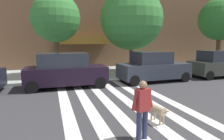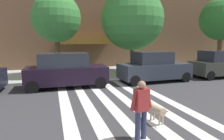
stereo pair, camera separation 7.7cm
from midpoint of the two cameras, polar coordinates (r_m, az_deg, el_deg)
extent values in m
plane|color=#353538|center=(7.53, 6.66, -12.54)|extent=(160.00, 160.00, 0.00)
cube|color=#A5AEA5|center=(16.31, -6.93, -0.87)|extent=(80.00, 6.00, 0.15)
cube|color=silver|center=(6.96, -12.44, -14.44)|extent=(0.45, 12.25, 0.01)
cube|color=silver|center=(7.08, -4.95, -13.86)|extent=(0.45, 12.25, 0.01)
cube|color=silver|center=(7.31, 2.14, -13.10)|extent=(0.45, 12.25, 0.01)
cube|color=silver|center=(7.64, 8.66, -12.23)|extent=(0.45, 12.25, 0.01)
cube|color=silver|center=(8.06, 14.53, -11.30)|extent=(0.45, 12.25, 0.01)
cube|color=silver|center=(8.55, 19.75, -10.38)|extent=(0.45, 12.25, 0.01)
cube|color=#906023|center=(18.47, -8.42, 8.51)|extent=(4.55, 1.60, 0.70)
cube|color=black|center=(11.80, -13.16, -1.35)|extent=(4.60, 1.97, 0.96)
cube|color=#232833|center=(11.68, -14.20, 2.84)|extent=(2.74, 1.72, 0.79)
cylinder|color=black|center=(12.97, -5.37, -2.09)|extent=(0.66, 0.23, 0.66)
cylinder|color=black|center=(11.28, -3.55, -3.67)|extent=(0.66, 0.23, 0.66)
cylinder|color=black|center=(12.77, -21.52, -2.82)|extent=(0.66, 0.23, 0.66)
cylinder|color=black|center=(11.04, -22.22, -4.55)|extent=(0.66, 0.23, 0.66)
cube|color=#2C323D|center=(13.45, 11.72, -0.14)|extent=(4.72, 2.13, 0.96)
cube|color=#232833|center=(13.26, 11.14, 3.53)|extent=(2.36, 1.81, 0.78)
cylinder|color=black|center=(15.26, 15.86, -0.80)|extent=(0.67, 0.24, 0.66)
cylinder|color=black|center=(13.85, 20.16, -1.91)|extent=(0.67, 0.24, 0.66)
cylinder|color=black|center=(13.48, 2.94, -1.67)|extent=(0.67, 0.24, 0.66)
cylinder|color=black|center=(11.87, 6.27, -3.09)|extent=(0.67, 0.24, 0.66)
cube|color=#353831|center=(16.97, 28.84, 0.72)|extent=(4.75, 1.96, 0.95)
cube|color=#232833|center=(16.75, 28.60, 3.64)|extent=(2.86, 1.72, 0.78)
cylinder|color=black|center=(16.40, 21.92, -0.47)|extent=(0.66, 0.22, 0.66)
cylinder|color=black|center=(15.08, 26.12, -1.45)|extent=(0.66, 0.22, 0.66)
cylinder|color=#4C3823|center=(15.01, -15.71, 4.52)|extent=(0.36, 0.36, 3.20)
sphere|color=#337533|center=(15.07, -16.11, 14.28)|extent=(3.49, 3.49, 3.49)
cylinder|color=#4C3823|center=(15.98, 5.35, 4.47)|extent=(0.26, 0.26, 2.90)
sphere|color=#337533|center=(16.03, 5.49, 14.47)|extent=(4.87, 4.87, 4.87)
cylinder|color=#4C3823|center=(20.00, 28.12, 5.03)|extent=(0.36, 0.36, 3.40)
sphere|color=#286628|center=(20.07, 28.66, 12.76)|extent=(3.66, 3.66, 3.66)
cylinder|color=#282D4C|center=(5.60, 7.40, -15.63)|extent=(0.18, 0.18, 0.82)
cylinder|color=#282D4C|center=(5.71, 9.09, -15.17)|extent=(0.18, 0.18, 0.82)
cube|color=maroon|center=(5.41, 8.41, -8.50)|extent=(0.42, 0.31, 0.60)
cylinder|color=maroon|center=(5.26, 6.31, -8.59)|extent=(0.24, 0.13, 0.57)
cylinder|color=maroon|center=(5.54, 10.42, -7.80)|extent=(0.24, 0.13, 0.57)
sphere|color=#936B51|center=(5.30, 8.51, -4.25)|extent=(0.26, 0.26, 0.22)
cylinder|color=tan|center=(6.78, 12.69, -11.05)|extent=(0.37, 0.65, 0.26)
sphere|color=tan|center=(7.02, 10.63, -9.43)|extent=(0.23, 0.23, 0.20)
cylinder|color=tan|center=(6.48, 15.10, -11.58)|extent=(0.08, 0.24, 0.16)
cylinder|color=tan|center=(6.99, 10.99, -12.94)|extent=(0.07, 0.07, 0.32)
cylinder|color=tan|center=(7.07, 11.89, -12.70)|extent=(0.07, 0.07, 0.32)
cylinder|color=tan|center=(6.69, 13.37, -14.00)|extent=(0.07, 0.07, 0.32)
cylinder|color=tan|center=(6.78, 14.28, -13.73)|extent=(0.07, 0.07, 0.32)
camera|label=1|loc=(0.04, -90.24, -0.04)|focal=31.70mm
camera|label=2|loc=(0.04, 89.76, 0.04)|focal=31.70mm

